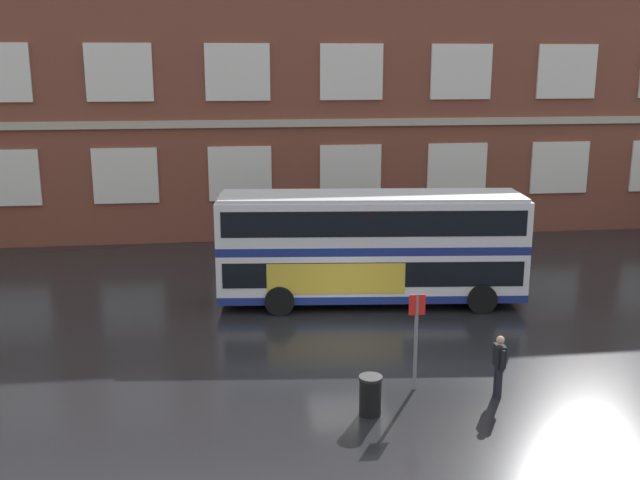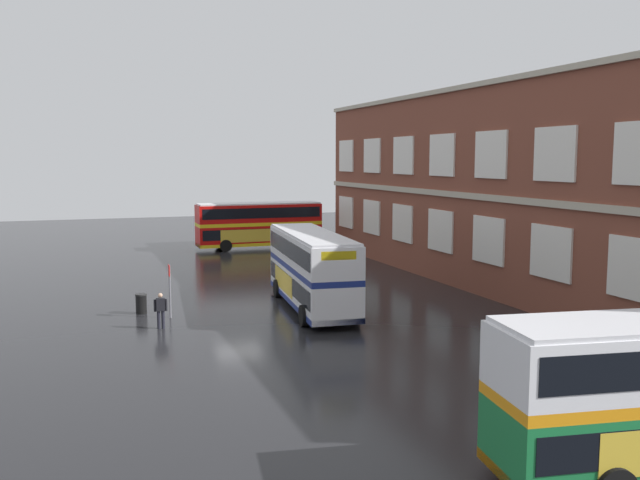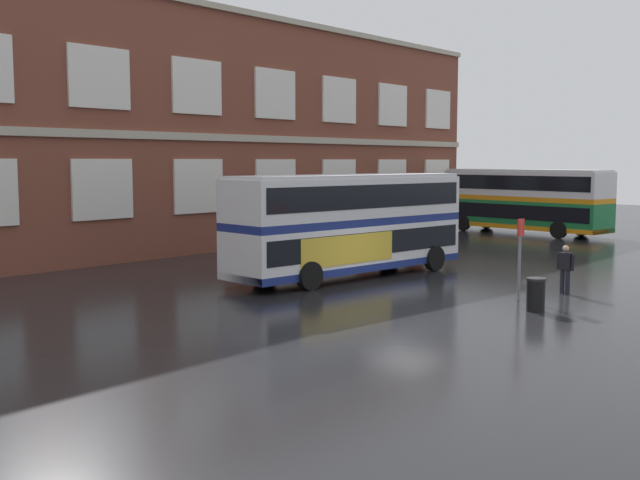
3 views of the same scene
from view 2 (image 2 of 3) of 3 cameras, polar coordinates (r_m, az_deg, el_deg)
The scene contains 7 objects.
ground_plane at distance 37.88m, azimuth -3.81°, elevation -5.40°, with size 120.00×120.00×0.00m, color black.
brick_terminal_building at distance 42.23m, azimuth 18.48°, elevation 3.78°, with size 49.07×8.19×12.35m.
double_decker_near at distance 61.38m, azimuth -5.07°, elevation 1.30°, with size 2.89×11.01×4.07m.
double_decker_middle at distance 36.64m, azimuth -0.71°, elevation -2.38°, with size 11.20×3.70×4.07m.
waiting_passenger at distance 33.33m, azimuth -13.08°, elevation -5.61°, with size 0.25×0.63×1.70m.
bus_stand_flag at distance 35.31m, azimuth -12.36°, elevation -3.73°, with size 0.44×0.10×2.70m.
station_litter_bin at distance 36.84m, azimuth -14.61°, elevation -5.13°, with size 0.60×0.60×1.03m.
Camera 2 is at (35.66, -8.00, 7.98)m, focal length 38.59 mm.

